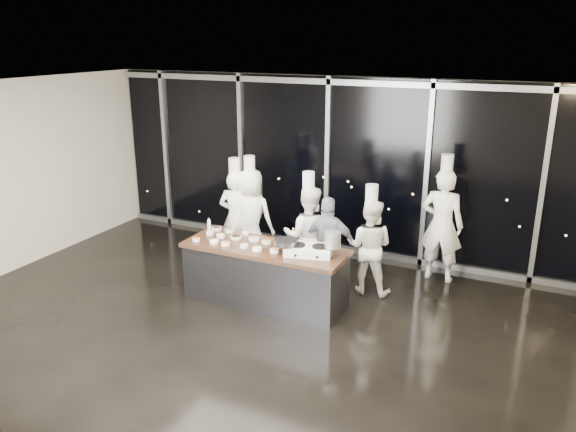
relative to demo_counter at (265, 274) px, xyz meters
The scene contains 15 objects.
ground 1.01m from the demo_counter, 90.00° to the right, with size 9.00×9.00×0.00m, color black.
room_shell 2.01m from the demo_counter, 78.94° to the right, with size 9.02×7.02×3.21m.
window_wall 2.78m from the demo_counter, 90.00° to the left, with size 8.90×0.11×3.20m.
demo_counter is the anchor object (origin of this frame).
stove 0.87m from the demo_counter, ahead, with size 0.73×0.55×0.14m.
frying_pan 0.73m from the demo_counter, 14.58° to the right, with size 0.61×0.41×0.06m.
stock_pot 1.25m from the demo_counter, ahead, with size 0.22×0.22×0.22m, color #B2B2B5.
prep_bowls 0.70m from the demo_counter, behind, with size 1.42×0.71×0.05m.
squeeze_bottle 1.29m from the demo_counter, 166.50° to the left, with size 0.06×0.06×0.21m.
chef_far_left 1.72m from the demo_counter, 134.97° to the left, with size 0.65×0.47×1.89m.
chef_left 1.64m from the demo_counter, 126.36° to the left, with size 0.85×0.57×1.93m.
chef_center 1.03m from the demo_counter, 71.45° to the left, with size 0.96×0.85×1.86m.
guest 1.11m from the demo_counter, 49.77° to the left, with size 0.95×0.54×1.53m.
chef_right 1.67m from the demo_counter, 38.19° to the left, with size 0.77×0.62×1.74m.
chef_side 3.01m from the demo_counter, 42.06° to the left, with size 0.70×0.48×2.11m.
Camera 1 is at (3.59, -5.95, 3.87)m, focal length 35.00 mm.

